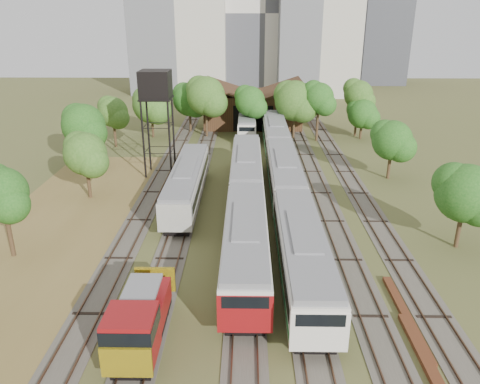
{
  "coord_description": "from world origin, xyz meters",
  "views": [
    {
      "loc": [
        -1.94,
        -21.85,
        18.11
      ],
      "look_at": [
        -2.58,
        18.78,
        2.5
      ],
      "focal_mm": 35.0,
      "sensor_mm": 36.0,
      "label": 1
    }
  ],
  "objects_px": {
    "shunter_locomotive": "(139,323)",
    "water_tower": "(156,88)",
    "railcar_red_set": "(246,201)",
    "railcar_green_set": "(284,175)"
  },
  "relations": [
    {
      "from": "shunter_locomotive",
      "to": "water_tower",
      "type": "bearing_deg",
      "value": 97.83
    },
    {
      "from": "railcar_red_set",
      "to": "railcar_green_set",
      "type": "xyz_separation_m",
      "value": [
        4.0,
        7.2,
        -0.01
      ]
    },
    {
      "from": "railcar_red_set",
      "to": "water_tower",
      "type": "distance_m",
      "value": 18.96
    },
    {
      "from": "railcar_green_set",
      "to": "railcar_red_set",
      "type": "bearing_deg",
      "value": -119.04
    },
    {
      "from": "railcar_red_set",
      "to": "shunter_locomotive",
      "type": "relative_size",
      "value": 4.27
    },
    {
      "from": "water_tower",
      "to": "shunter_locomotive",
      "type": "bearing_deg",
      "value": -82.17
    },
    {
      "from": "railcar_green_set",
      "to": "water_tower",
      "type": "height_order",
      "value": "water_tower"
    },
    {
      "from": "railcar_green_set",
      "to": "shunter_locomotive",
      "type": "height_order",
      "value": "railcar_green_set"
    },
    {
      "from": "railcar_green_set",
      "to": "shunter_locomotive",
      "type": "bearing_deg",
      "value": -112.04
    },
    {
      "from": "shunter_locomotive",
      "to": "water_tower",
      "type": "relative_size",
      "value": 0.67
    }
  ]
}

